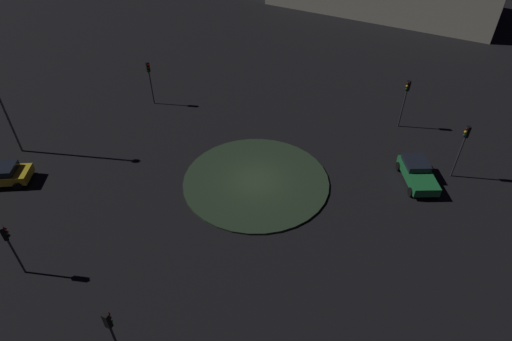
# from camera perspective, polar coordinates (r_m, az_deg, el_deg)

# --- Properties ---
(ground_plane) EXTENTS (116.72, 116.72, 0.00)m
(ground_plane) POSITION_cam_1_polar(r_m,az_deg,el_deg) (31.04, 0.00, -1.51)
(ground_plane) COLOR black
(roundabout_island) EXTENTS (11.00, 11.00, 0.15)m
(roundabout_island) POSITION_cam_1_polar(r_m,az_deg,el_deg) (30.99, 0.00, -1.40)
(roundabout_island) COLOR #263823
(roundabout_island) RESTS_ON ground_plane
(car_green) EXTENTS (2.41, 4.34, 1.44)m
(car_green) POSITION_cam_1_polar(r_m,az_deg,el_deg) (32.92, 21.56, -0.28)
(car_green) COLOR #1E7238
(car_green) RESTS_ON ground_plane
(traffic_light_southwest) EXTENTS (0.37, 0.40, 4.21)m
(traffic_light_southwest) POSITION_cam_1_polar(r_m,az_deg,el_deg) (20.69, -19.48, -20.17)
(traffic_light_southwest) COLOR #2D2D2D
(traffic_light_southwest) RESTS_ON ground_plane
(traffic_light_southwest_near) EXTENTS (0.39, 0.37, 3.84)m
(traffic_light_southwest_near) POSITION_cam_1_polar(r_m,az_deg,el_deg) (26.86, -31.18, -8.41)
(traffic_light_southwest_near) COLOR #2D2D2D
(traffic_light_southwest_near) RESTS_ON ground_plane
(traffic_light_east) EXTENTS (0.36, 0.31, 4.49)m
(traffic_light_east) POSITION_cam_1_polar(r_m,az_deg,el_deg) (33.20, 26.90, 3.58)
(traffic_light_east) COLOR #2D2D2D
(traffic_light_east) RESTS_ON ground_plane
(traffic_light_northeast) EXTENTS (0.39, 0.37, 4.47)m
(traffic_light_northeast) POSITION_cam_1_polar(r_m,az_deg,el_deg) (37.95, 20.12, 9.86)
(traffic_light_northeast) COLOR #2D2D2D
(traffic_light_northeast) RESTS_ON ground_plane
(traffic_light_northwest) EXTENTS (0.37, 0.40, 4.26)m
(traffic_light_northwest) POSITION_cam_1_polar(r_m,az_deg,el_deg) (40.74, -14.62, 12.74)
(traffic_light_northwest) COLOR #2D2D2D
(traffic_light_northwest) RESTS_ON ground_plane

